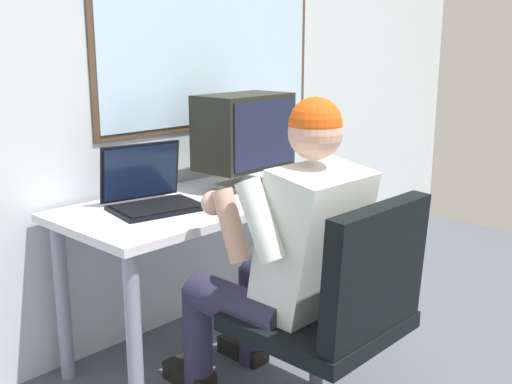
{
  "coord_description": "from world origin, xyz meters",
  "views": [
    {
      "loc": [
        -1.99,
        0.13,
        1.4
      ],
      "look_at": [
        -0.28,
        1.74,
        0.83
      ],
      "focal_mm": 42.89,
      "sensor_mm": 36.0,
      "label": 1
    }
  ],
  "objects_px": {
    "person_seated": "(285,254)",
    "crt_monitor": "(244,132)",
    "desk": "(218,216)",
    "laptop": "(150,191)",
    "office_chair": "(342,305)",
    "wine_glass": "(319,162)"
  },
  "relations": [
    {
      "from": "desk",
      "to": "office_chair",
      "type": "bearing_deg",
      "value": -103.05
    },
    {
      "from": "person_seated",
      "to": "laptop",
      "type": "height_order",
      "value": "person_seated"
    },
    {
      "from": "office_chair",
      "to": "crt_monitor",
      "type": "bearing_deg",
      "value": 65.15
    },
    {
      "from": "person_seated",
      "to": "crt_monitor",
      "type": "bearing_deg",
      "value": 56.32
    },
    {
      "from": "person_seated",
      "to": "laptop",
      "type": "distance_m",
      "value": 0.67
    },
    {
      "from": "desk",
      "to": "laptop",
      "type": "height_order",
      "value": "laptop"
    },
    {
      "from": "office_chair",
      "to": "crt_monitor",
      "type": "distance_m",
      "value": 1.07
    },
    {
      "from": "desk",
      "to": "office_chair",
      "type": "xyz_separation_m",
      "value": [
        -0.19,
        -0.83,
        -0.12
      ]
    },
    {
      "from": "desk",
      "to": "office_chair",
      "type": "distance_m",
      "value": 0.86
    },
    {
      "from": "office_chair",
      "to": "laptop",
      "type": "distance_m",
      "value": 0.95
    },
    {
      "from": "desk",
      "to": "laptop",
      "type": "xyz_separation_m",
      "value": [
        -0.33,
        0.06,
        0.17
      ]
    },
    {
      "from": "crt_monitor",
      "to": "wine_glass",
      "type": "height_order",
      "value": "crt_monitor"
    },
    {
      "from": "desk",
      "to": "wine_glass",
      "type": "relative_size",
      "value": 10.88
    },
    {
      "from": "crt_monitor",
      "to": "office_chair",
      "type": "bearing_deg",
      "value": -114.85
    },
    {
      "from": "office_chair",
      "to": "wine_glass",
      "type": "height_order",
      "value": "office_chair"
    },
    {
      "from": "laptop",
      "to": "wine_glass",
      "type": "xyz_separation_m",
      "value": [
        0.9,
        -0.21,
        0.02
      ]
    },
    {
      "from": "wine_glass",
      "to": "office_chair",
      "type": "bearing_deg",
      "value": -137.57
    },
    {
      "from": "person_seated",
      "to": "office_chair",
      "type": "bearing_deg",
      "value": -90.53
    },
    {
      "from": "desk",
      "to": "crt_monitor",
      "type": "xyz_separation_m",
      "value": [
        0.21,
        0.04,
        0.36
      ]
    },
    {
      "from": "desk",
      "to": "office_chair",
      "type": "height_order",
      "value": "office_chair"
    },
    {
      "from": "office_chair",
      "to": "person_seated",
      "type": "xyz_separation_m",
      "value": [
        0.0,
        0.27,
        0.12
      ]
    },
    {
      "from": "desk",
      "to": "crt_monitor",
      "type": "bearing_deg",
      "value": 9.76
    }
  ]
}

